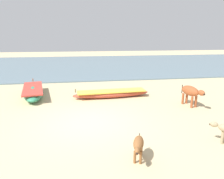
# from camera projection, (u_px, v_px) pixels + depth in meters

# --- Properties ---
(ground) EXTENTS (80.00, 80.00, 0.00)m
(ground) POSITION_uv_depth(u_px,v_px,m) (87.00, 123.00, 8.48)
(ground) COLOR #CCB789
(sea_water) EXTENTS (60.00, 20.00, 0.08)m
(sea_water) POSITION_uv_depth(u_px,v_px,m) (81.00, 64.00, 25.43)
(sea_water) COLOR slate
(sea_water) RESTS_ON ground
(fishing_boat_0) EXTENTS (1.76, 3.98, 0.72)m
(fishing_boat_0) POSITION_uv_depth(u_px,v_px,m) (33.00, 92.00, 12.13)
(fishing_boat_0) COLOR #338C66
(fishing_boat_0) RESTS_ON ground
(fishing_boat_3) EXTENTS (4.42, 1.05, 0.60)m
(fishing_boat_3) POSITION_uv_depth(u_px,v_px,m) (111.00, 94.00, 11.94)
(fishing_boat_3) COLOR #B74733
(fishing_boat_3) RESTS_ON ground
(cow_adult_rust) EXTENTS (0.68, 1.54, 1.01)m
(cow_adult_rust) POSITION_uv_depth(u_px,v_px,m) (191.00, 92.00, 10.37)
(cow_adult_rust) COLOR #9E4C28
(cow_adult_rust) RESTS_ON ground
(calf_near_brown) EXTENTS (0.53, 0.99, 0.66)m
(calf_near_brown) POSITION_uv_depth(u_px,v_px,m) (138.00, 145.00, 5.84)
(calf_near_brown) COLOR brown
(calf_near_brown) RESTS_ON ground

